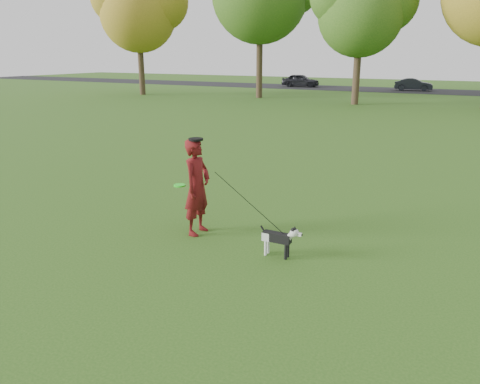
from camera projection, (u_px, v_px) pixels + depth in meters
The scene contains 7 objects.
ground at pixel (225, 240), 8.85m from camera, with size 120.00×120.00×0.00m, color #285116.
road at pixel (438, 92), 42.87m from camera, with size 120.00×7.00×0.02m, color black.
man at pixel (197, 187), 8.96m from camera, with size 0.68×0.45×1.88m, color #510F0B.
dog at pixel (280, 237), 8.03m from camera, with size 0.79×0.16×0.60m.
car_left at pixel (301, 80), 48.57m from camera, with size 1.55×3.84×1.31m, color black.
car_mid at pixel (414, 85), 43.66m from camera, with size 1.18×3.40×1.12m, color black.
man_held_items at pixel (248, 202), 8.30m from camera, with size 2.45×0.45×1.48m.
Camera 1 is at (4.03, -7.17, 3.40)m, focal length 35.00 mm.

